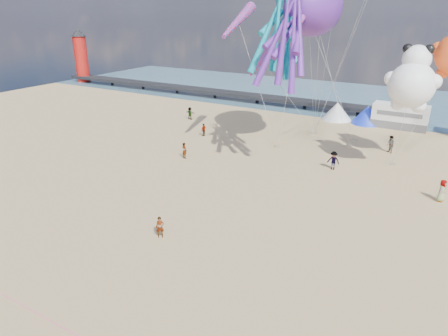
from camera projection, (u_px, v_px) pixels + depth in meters
ground at (171, 288)px, 21.89m from camera, size 120.00×120.00×0.00m
water at (373, 101)px, 66.01m from camera, size 120.00×120.00×0.00m
pier at (195, 90)px, 69.87m from camera, size 60.00×3.00×0.50m
lighthouse at (81, 59)px, 81.63m from camera, size 2.60×2.60×9.00m
motorhome_0 at (400, 116)px, 50.63m from camera, size 6.60×2.50×3.00m
tent_white at (337, 111)px, 54.47m from camera, size 4.00×4.00×2.40m
tent_blue at (367, 115)px, 52.60m from camera, size 4.00×4.00×2.40m
standing_person at (160, 227)px, 26.48m from camera, size 0.65×0.61×1.49m
beachgoer_0 at (442, 191)px, 31.39m from camera, size 0.61×0.76×1.83m
beachgoer_1 at (391, 144)px, 41.95m from camera, size 1.05×1.06×1.86m
beachgoer_2 at (333, 161)px, 37.61m from camera, size 0.88×0.69×1.80m
beachgoer_3 at (204, 130)px, 47.63m from camera, size 0.71×1.06×1.51m
beachgoer_4 at (190, 113)px, 54.75m from camera, size 1.03×0.51×1.70m
beachgoer_5 at (184, 151)px, 40.44m from camera, size 1.63×0.91×1.67m
sandbag_a at (277, 146)px, 43.99m from camera, size 0.50×0.35×0.22m
sandbag_b at (349, 145)px, 44.22m from camera, size 0.50×0.35×0.22m
sandbag_c at (393, 164)px, 38.85m from camera, size 0.50×0.35×0.22m
sandbag_d at (355, 140)px, 46.01m from camera, size 0.50×0.35×0.22m
sandbag_e at (314, 133)px, 48.50m from camera, size 0.50×0.35×0.22m
kite_octopus_purple at (313, 8)px, 36.31m from camera, size 4.39×10.20×11.65m
kite_panda at (412, 85)px, 33.67m from camera, size 5.07×4.82×6.61m
windsock_left at (238, 21)px, 38.22m from camera, size 1.88×7.34×7.26m
windsock_mid at (306, 11)px, 34.32m from camera, size 1.58×5.32×5.24m
windsock_right at (262, 60)px, 40.29m from camera, size 1.21×5.05×5.00m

